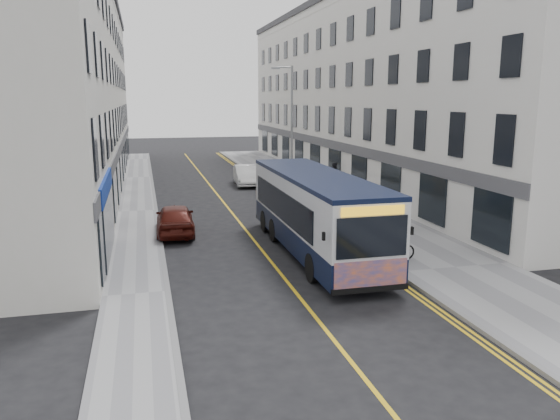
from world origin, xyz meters
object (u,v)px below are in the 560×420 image
pedestrian_near (311,190)px  car_white (246,175)px  city_bus (315,210)px  pedestrian_far (335,175)px  bicycle (394,249)px  streetlamp (291,128)px  car_maroon (175,219)px

pedestrian_near → car_white: size_ratio=0.45×
city_bus → pedestrian_far: 15.67m
bicycle → car_white: bearing=3.8°
bicycle → pedestrian_far: (3.60, 16.52, 0.43)m
pedestrian_near → car_white: (-1.96, 9.47, -0.37)m
bicycle → car_white: size_ratio=0.40×
city_bus → streetlamp: bearing=79.5°
pedestrian_near → car_white: bearing=104.3°
bicycle → streetlamp: bearing=-0.6°
city_bus → pedestrian_near: bearing=73.6°
car_white → pedestrian_near: bearing=-74.1°
city_bus → bicycle: size_ratio=6.42×
city_bus → car_white: (0.55, 17.99, -1.06)m
pedestrian_far → car_maroon: bearing=-171.3°
pedestrian_far → pedestrian_near: bearing=-153.3°
streetlamp → pedestrian_near: bearing=-84.7°
city_bus → bicycle: (2.43, -2.08, -1.19)m
bicycle → pedestrian_far: size_ratio=0.98×
pedestrian_far → streetlamp: bearing=-178.9°
bicycle → city_bus: bearing=47.9°
city_bus → car_white: city_bus is taller
pedestrian_far → car_maroon: (-11.27, -9.88, -0.29)m
bicycle → car_white: 20.16m
pedestrian_far → car_maroon: 14.99m
car_maroon → pedestrian_near: bearing=-150.8°
pedestrian_far → car_white: pedestrian_far is taller
pedestrian_far → car_white: bearing=114.5°
pedestrian_near → city_bus: bearing=-103.9°
streetlamp → pedestrian_far: (3.83, 2.55, -3.38)m
pedestrian_near → car_white: 9.68m
city_bus → pedestrian_near: (2.51, 8.52, -0.69)m
car_white → car_maroon: (-5.79, -13.43, 0.01)m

